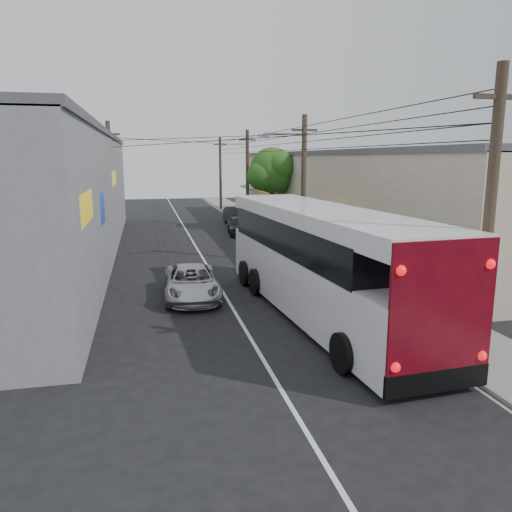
{
  "coord_description": "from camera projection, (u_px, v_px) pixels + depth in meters",
  "views": [
    {
      "loc": [
        -3.17,
        -12.81,
        5.78
      ],
      "look_at": [
        1.48,
        8.06,
        1.55
      ],
      "focal_mm": 35.0,
      "sensor_mm": 36.0,
      "label": 1
    }
  ],
  "objects": [
    {
      "name": "ground",
      "position": [
        267.0,
        366.0,
        14.06
      ],
      "size": [
        120.0,
        120.0,
        0.0
      ],
      "primitive_type": "plane",
      "color": "black",
      "rests_on": "ground"
    },
    {
      "name": "sidewalk",
      "position": [
        289.0,
        241.0,
        34.59
      ],
      "size": [
        3.0,
        80.0,
        0.12
      ],
      "primitive_type": "cube",
      "color": "slate",
      "rests_on": "ground"
    },
    {
      "name": "building_right",
      "position": [
        340.0,
        194.0,
        36.86
      ],
      "size": [
        7.09,
        40.0,
        6.25
      ],
      "color": "beige",
      "rests_on": "ground"
    },
    {
      "name": "building_left",
      "position": [
        50.0,
        195.0,
        28.77
      ],
      "size": [
        7.2,
        36.0,
        7.25
      ],
      "color": "gray",
      "rests_on": "ground"
    },
    {
      "name": "utility_poles",
      "position": [
        240.0,
        183.0,
        33.39
      ],
      "size": [
        11.8,
        45.28,
        8.0
      ],
      "color": "#473828",
      "rests_on": "ground"
    },
    {
      "name": "street_tree",
      "position": [
        273.0,
        172.0,
        39.54
      ],
      "size": [
        4.4,
        4.0,
        6.6
      ],
      "color": "#3F2B19",
      "rests_on": "ground"
    },
    {
      "name": "coach_bus",
      "position": [
        320.0,
        261.0,
        18.24
      ],
      "size": [
        4.01,
        14.07,
        4.01
      ],
      "rotation": [
        0.0,
        0.0,
        0.07
      ],
      "color": "white",
      "rests_on": "ground"
    },
    {
      "name": "jeepney",
      "position": [
        192.0,
        282.0,
        20.76
      ],
      "size": [
        2.43,
        4.92,
        1.34
      ],
      "primitive_type": "imported",
      "rotation": [
        0.0,
        0.0,
        -0.04
      ],
      "color": "silver",
      "rests_on": "ground"
    },
    {
      "name": "parked_suv",
      "position": [
        278.0,
        241.0,
        30.11
      ],
      "size": [
        2.68,
        5.89,
        1.67
      ],
      "primitive_type": "imported",
      "rotation": [
        0.0,
        0.0,
        0.06
      ],
      "color": "#A5A4AC",
      "rests_on": "ground"
    },
    {
      "name": "parked_car_mid",
      "position": [
        239.0,
        225.0,
        38.03
      ],
      "size": [
        2.04,
        4.27,
        1.41
      ],
      "primitive_type": "imported",
      "rotation": [
        0.0,
        0.0,
        -0.09
      ],
      "color": "#232227",
      "rests_on": "ground"
    },
    {
      "name": "parked_car_far",
      "position": [
        236.0,
        216.0,
        43.52
      ],
      "size": [
        1.75,
        4.74,
        1.55
      ],
      "primitive_type": "imported",
      "rotation": [
        0.0,
        0.0,
        0.02
      ],
      "color": "black",
      "rests_on": "ground"
    },
    {
      "name": "pedestrian_near",
      "position": [
        366.0,
        258.0,
        24.79
      ],
      "size": [
        0.6,
        0.43,
        1.55
      ],
      "primitive_type": "imported",
      "rotation": [
        0.0,
        0.0,
        3.24
      ],
      "color": "pink",
      "rests_on": "sidewalk"
    },
    {
      "name": "pedestrian_far",
      "position": [
        301.0,
        238.0,
        30.7
      ],
      "size": [
        0.79,
        0.63,
        1.57
      ],
      "primitive_type": "imported",
      "rotation": [
        0.0,
        0.0,
        3.19
      ],
      "color": "#89A8C7",
      "rests_on": "sidewalk"
    }
  ]
}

